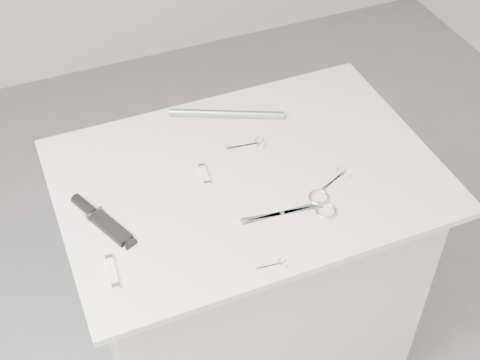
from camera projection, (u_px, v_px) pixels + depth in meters
name	position (u px, v px, depth m)	size (l,w,h in m)	color
ground	(246.00, 359.00, 2.41)	(4.00, 4.00, 0.01)	slate
plinth	(247.00, 282.00, 2.09)	(0.90, 0.60, 0.90)	beige
display_board	(248.00, 177.00, 1.77)	(1.00, 0.70, 0.02)	beige
large_shears	(308.00, 207.00, 1.67)	(0.24, 0.10, 0.01)	silver
embroidery_scissors_a	(339.00, 176.00, 1.76)	(0.10, 0.07, 0.00)	silver
embroidery_scissors_b	(253.00, 144.00, 1.85)	(0.11, 0.05, 0.00)	silver
tiny_scissors	(276.00, 265.00, 1.54)	(0.08, 0.03, 0.00)	silver
sheathed_knife	(99.00, 218.00, 1.64)	(0.11, 0.20, 0.03)	black
pocket_knife_a	(112.00, 272.00, 1.52)	(0.03, 0.10, 0.01)	beige
pocket_knife_b	(204.00, 175.00, 1.75)	(0.03, 0.08, 0.01)	beige
metal_rail	(227.00, 114.00, 1.93)	(0.02, 0.02, 0.33)	gray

